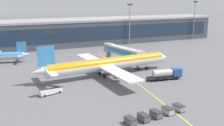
{
  "coord_description": "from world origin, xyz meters",
  "views": [
    {
      "loc": [
        -32.28,
        -66.59,
        24.32
      ],
      "look_at": [
        -0.24,
        5.8,
        4.5
      ],
      "focal_mm": 42.24,
      "sensor_mm": 36.0,
      "label": 1
    }
  ],
  "objects_px": {
    "baggage_cart_2": "(156,114)",
    "baggage_cart_4": "(179,108)",
    "baggage_cart_3": "(168,111)",
    "baggage_cart_1": "(144,117)",
    "baggage_cart_0": "(130,121)",
    "belt_loader": "(51,91)",
    "main_airliner": "(108,64)",
    "fuel_tanker": "(167,74)"
  },
  "relations": [
    {
      "from": "baggage_cart_3",
      "to": "baggage_cart_1",
      "type": "bearing_deg",
      "value": -173.59
    },
    {
      "from": "baggage_cart_2",
      "to": "baggage_cart_4",
      "type": "distance_m",
      "value": 6.4
    },
    {
      "from": "baggage_cart_0",
      "to": "baggage_cart_1",
      "type": "relative_size",
      "value": 1.0
    },
    {
      "from": "baggage_cart_3",
      "to": "baggage_cart_4",
      "type": "bearing_deg",
      "value": 6.41
    },
    {
      "from": "belt_loader",
      "to": "baggage_cart_3",
      "type": "height_order",
      "value": "belt_loader"
    },
    {
      "from": "baggage_cart_0",
      "to": "baggage_cart_2",
      "type": "relative_size",
      "value": 1.0
    },
    {
      "from": "fuel_tanker",
      "to": "baggage_cart_2",
      "type": "xyz_separation_m",
      "value": [
        -17.36,
        -20.88,
        -0.96
      ]
    },
    {
      "from": "baggage_cart_1",
      "to": "baggage_cart_4",
      "type": "relative_size",
      "value": 1.0
    },
    {
      "from": "main_airliner",
      "to": "baggage_cart_1",
      "type": "distance_m",
      "value": 32.97
    },
    {
      "from": "baggage_cart_1",
      "to": "baggage_cart_4",
      "type": "distance_m",
      "value": 9.6
    },
    {
      "from": "main_airliner",
      "to": "baggage_cart_4",
      "type": "relative_size",
      "value": 16.91
    },
    {
      "from": "belt_loader",
      "to": "baggage_cart_0",
      "type": "height_order",
      "value": "belt_loader"
    },
    {
      "from": "baggage_cart_1",
      "to": "fuel_tanker",
      "type": "bearing_deg",
      "value": 45.96
    },
    {
      "from": "baggage_cart_4",
      "to": "baggage_cart_3",
      "type": "bearing_deg",
      "value": -173.59
    },
    {
      "from": "baggage_cart_2",
      "to": "main_airliner",
      "type": "bearing_deg",
      "value": 85.13
    },
    {
      "from": "main_airliner",
      "to": "baggage_cart_0",
      "type": "bearing_deg",
      "value": -105.54
    },
    {
      "from": "baggage_cart_0",
      "to": "baggage_cart_2",
      "type": "height_order",
      "value": "same"
    },
    {
      "from": "belt_loader",
      "to": "baggage_cart_0",
      "type": "relative_size",
      "value": 2.49
    },
    {
      "from": "baggage_cart_0",
      "to": "baggage_cart_2",
      "type": "distance_m",
      "value": 6.4
    },
    {
      "from": "belt_loader",
      "to": "baggage_cart_3",
      "type": "bearing_deg",
      "value": -47.11
    },
    {
      "from": "belt_loader",
      "to": "baggage_cart_4",
      "type": "xyz_separation_m",
      "value": [
        23.73,
        -21.76,
        -0.21
      ]
    },
    {
      "from": "baggage_cart_2",
      "to": "baggage_cart_3",
      "type": "relative_size",
      "value": 1.0
    },
    {
      "from": "baggage_cart_1",
      "to": "belt_loader",
      "type": "bearing_deg",
      "value": 121.86
    },
    {
      "from": "baggage_cart_1",
      "to": "baggage_cart_4",
      "type": "bearing_deg",
      "value": 6.41
    },
    {
      "from": "main_airliner",
      "to": "baggage_cart_1",
      "type": "bearing_deg",
      "value": -100.35
    },
    {
      "from": "main_airliner",
      "to": "fuel_tanker",
      "type": "xyz_separation_m",
      "value": [
        14.64,
        -11.06,
        -2.09
      ]
    },
    {
      "from": "main_airliner",
      "to": "baggage_cart_2",
      "type": "xyz_separation_m",
      "value": [
        -2.72,
        -31.94,
        -3.05
      ]
    },
    {
      "from": "baggage_cart_1",
      "to": "baggage_cart_2",
      "type": "bearing_deg",
      "value": 6.41
    },
    {
      "from": "baggage_cart_1",
      "to": "baggage_cart_2",
      "type": "xyz_separation_m",
      "value": [
        3.18,
        0.36,
        0.0
      ]
    },
    {
      "from": "baggage_cart_0",
      "to": "baggage_cart_3",
      "type": "bearing_deg",
      "value": 6.41
    },
    {
      "from": "baggage_cart_0",
      "to": "baggage_cart_3",
      "type": "distance_m",
      "value": 9.6
    },
    {
      "from": "baggage_cart_2",
      "to": "baggage_cart_3",
      "type": "distance_m",
      "value": 3.2
    },
    {
      "from": "fuel_tanker",
      "to": "baggage_cart_3",
      "type": "distance_m",
      "value": 24.96
    },
    {
      "from": "fuel_tanker",
      "to": "baggage_cart_1",
      "type": "distance_m",
      "value": 29.56
    },
    {
      "from": "belt_loader",
      "to": "baggage_cart_2",
      "type": "distance_m",
      "value": 28.41
    },
    {
      "from": "baggage_cart_4",
      "to": "baggage_cart_2",
      "type": "bearing_deg",
      "value": -173.59
    },
    {
      "from": "baggage_cart_1",
      "to": "baggage_cart_3",
      "type": "height_order",
      "value": "same"
    },
    {
      "from": "fuel_tanker",
      "to": "baggage_cart_3",
      "type": "bearing_deg",
      "value": -124.64
    },
    {
      "from": "belt_loader",
      "to": "baggage_cart_4",
      "type": "relative_size",
      "value": 2.49
    },
    {
      "from": "belt_loader",
      "to": "baggage_cart_4",
      "type": "bearing_deg",
      "value": -42.53
    },
    {
      "from": "main_airliner",
      "to": "belt_loader",
      "type": "relative_size",
      "value": 6.78
    },
    {
      "from": "main_airliner",
      "to": "baggage_cart_3",
      "type": "bearing_deg",
      "value": -89.16
    }
  ]
}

